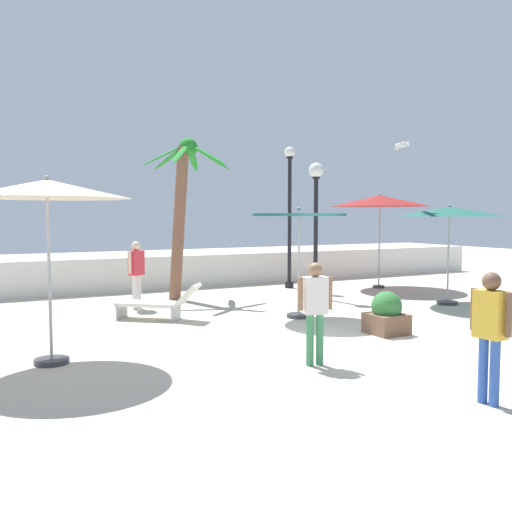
# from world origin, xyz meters

# --- Properties ---
(ground_plane) EXTENTS (56.00, 56.00, 0.00)m
(ground_plane) POSITION_xyz_m (0.00, 0.00, 0.00)
(ground_plane) COLOR beige
(boundary_wall) EXTENTS (25.20, 0.30, 1.06)m
(boundary_wall) POSITION_xyz_m (0.00, 8.32, 0.53)
(boundary_wall) COLOR silver
(boundary_wall) RESTS_ON ground_plane
(patio_umbrella_0) EXTENTS (2.79, 2.79, 2.64)m
(patio_umbrella_0) POSITION_xyz_m (5.25, 2.05, 2.41)
(patio_umbrella_0) COLOR #333338
(patio_umbrella_0) RESTS_ON ground_plane
(patio_umbrella_2) EXTENTS (2.58, 2.58, 2.96)m
(patio_umbrella_2) POSITION_xyz_m (-4.82, 0.68, 2.71)
(patio_umbrella_2) COLOR #333338
(patio_umbrella_2) RESTS_ON ground_plane
(patio_umbrella_3) EXTENTS (3.15, 3.15, 3.04)m
(patio_umbrella_3) POSITION_xyz_m (5.84, 5.49, 2.80)
(patio_umbrella_3) COLOR #333338
(patio_umbrella_3) RESTS_ON ground_plane
(patio_umbrella_4) EXTENTS (2.14, 2.14, 2.53)m
(patio_umbrella_4) POSITION_xyz_m (0.76, 2.26, 2.15)
(patio_umbrella_4) COLOR #333338
(patio_umbrella_4) RESTS_ON ground_plane
(palm_tree_0) EXTENTS (2.63, 2.40, 4.50)m
(palm_tree_0) POSITION_xyz_m (-0.60, 6.21, 2.82)
(palm_tree_0) COLOR brown
(palm_tree_0) RESTS_ON ground_plane
(lamp_post_0) EXTENTS (0.35, 0.35, 4.53)m
(lamp_post_0) POSITION_xyz_m (3.27, 6.84, 2.66)
(lamp_post_0) COLOR black
(lamp_post_0) RESTS_ON ground_plane
(lamp_post_1) EXTENTS (0.42, 0.42, 3.82)m
(lamp_post_1) POSITION_xyz_m (2.82, 4.65, 2.57)
(lamp_post_1) COLOR black
(lamp_post_1) RESTS_ON ground_plane
(lounge_chair_0) EXTENTS (1.81, 1.61, 0.84)m
(lounge_chair_0) POSITION_xyz_m (-2.17, 3.48, 0.39)
(lounge_chair_0) COLOR #B7B7BC
(lounge_chair_0) RESTS_ON ground_plane
(guest_0) EXTENTS (0.47, 0.40, 1.70)m
(guest_0) POSITION_xyz_m (-2.22, 5.10, 1.03)
(guest_0) COLOR silver
(guest_0) RESTS_ON ground_plane
(guest_1) EXTENTS (0.27, 0.56, 1.65)m
(guest_1) POSITION_xyz_m (-0.28, -3.83, 1.00)
(guest_1) COLOR #3359B2
(guest_1) RESTS_ON ground_plane
(guest_2) EXTENTS (0.54, 0.33, 1.61)m
(guest_2) POSITION_xyz_m (-1.18, -1.33, 0.97)
(guest_2) COLOR #3F8C59
(guest_2) RESTS_ON ground_plane
(seagull_0) EXTENTS (0.84, 1.23, 0.14)m
(seagull_0) POSITION_xyz_m (4.13, 2.65, 4.17)
(seagull_0) COLOR white
(planter) EXTENTS (0.70, 0.70, 0.85)m
(planter) POSITION_xyz_m (1.37, -0.05, 0.38)
(planter) COLOR brown
(planter) RESTS_ON ground_plane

